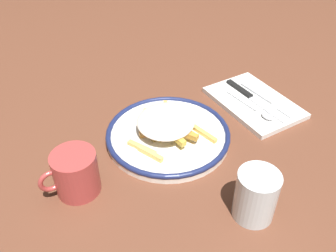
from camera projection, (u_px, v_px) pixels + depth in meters
ground_plane at (168, 139)px, 0.83m from camera, size 2.60×2.60×0.00m
plate at (168, 135)px, 0.82m from camera, size 0.28×0.28×0.02m
fries_heap at (166, 124)px, 0.81m from camera, size 0.19×0.19×0.04m
napkin at (255, 103)px, 0.92m from camera, size 0.16×0.23×0.01m
fork at (267, 99)px, 0.92m from camera, size 0.02×0.18×0.01m
knife at (250, 96)px, 0.93m from camera, size 0.02×0.21×0.01m
spoon at (257, 110)px, 0.88m from camera, size 0.03×0.15×0.01m
water_glass at (256, 195)px, 0.63m from camera, size 0.07×0.07×0.10m
coffee_mug at (75, 173)px, 0.68m from camera, size 0.11×0.08×0.09m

